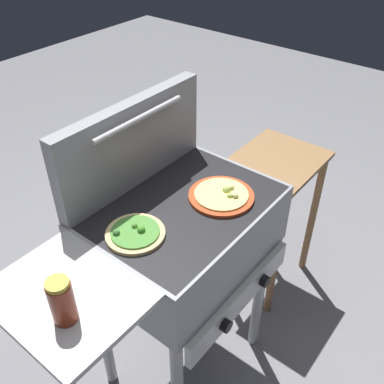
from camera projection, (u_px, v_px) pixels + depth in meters
name	position (u px, v px, depth m)	size (l,w,h in m)	color
ground_plane	(185.00, 358.00, 1.98)	(8.00, 8.00, 0.00)	gray
grill	(182.00, 239.00, 1.51)	(0.96, 0.53, 0.90)	gray
grill_lid_open	(132.00, 144.00, 1.45)	(0.63, 0.08, 0.30)	gray
pizza_cheese	(222.00, 195.00, 1.45)	(0.22, 0.22, 0.04)	#C64723
pizza_veggie	(135.00, 233.00, 1.31)	(0.18, 0.18, 0.03)	#E0C17F
sauce_jar	(62.00, 301.00, 1.03)	(0.06, 0.06, 0.13)	maroon
prep_table	(272.00, 197.00, 2.07)	(0.44, 0.36, 0.74)	olive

